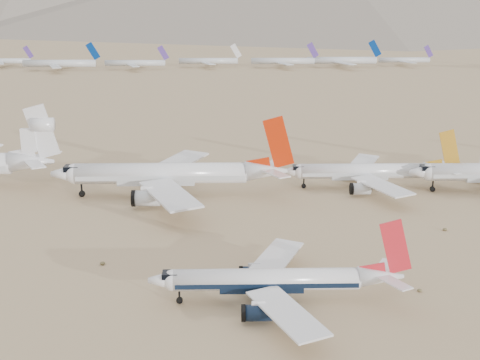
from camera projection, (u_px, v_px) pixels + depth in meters
The scene contains 5 objects.
ground at pixel (274, 298), 108.98m from camera, with size 7000.00×7000.00×0.00m, color #957B56.
main_airliner at pixel (278, 280), 106.31m from camera, with size 39.69×38.76×14.01m.
row2_gold_tail at pixel (370, 172), 169.27m from camera, with size 42.51×41.58×15.14m.
row2_orange_tail at pixel (171, 174), 161.87m from camera, with size 55.54×54.33×19.81m.
distant_storage_row at pixel (323, 61), 438.84m from camera, with size 655.27×61.66×15.84m.
Camera 1 is at (-8.01, -99.54, 47.99)m, focal length 50.00 mm.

